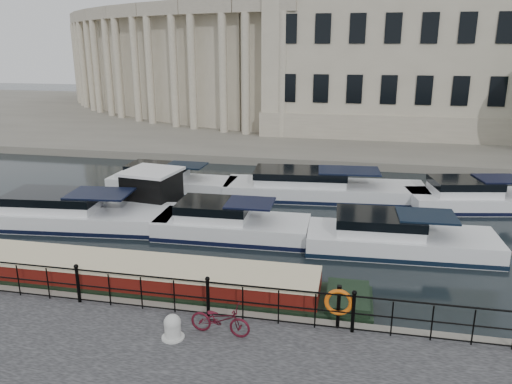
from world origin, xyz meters
TOP-DOWN VIEW (x-y plane):
  - ground_plane at (0.00, 0.00)m, footprint 160.00×160.00m
  - far_bank at (0.00, 39.00)m, footprint 120.00×42.00m
  - railing at (0.00, -2.25)m, footprint 24.14×0.14m
  - civic_building at (-1.00, 34.71)m, footprint 53.55×31.84m
  - bicycle at (0.58, -3.06)m, footprint 1.69×0.71m
  - mooring_bollard at (-0.59, -3.50)m, footprint 0.60×0.60m
  - life_ring_post at (3.61, -2.19)m, footprint 0.77×0.20m
  - narrowboat at (-3.35, -0.64)m, footprint 15.86×2.21m
  - harbour_hut at (-5.78, 7.50)m, footprint 3.70×3.22m
  - cabin_cruisers at (0.03, 8.21)m, footprint 26.59×10.15m

SIDE VIEW (x-z plane):
  - ground_plane at x=0.00m, z-range 0.00..0.00m
  - far_bank at x=0.00m, z-range 0.00..0.55m
  - narrowboat at x=-3.35m, z-range -0.42..1.15m
  - cabin_cruisers at x=0.03m, z-range -0.63..1.36m
  - mooring_bollard at x=-0.59m, z-range 0.53..1.21m
  - harbour_hut at x=-5.78m, z-range -0.15..2.06m
  - bicycle at x=0.58m, z-range 0.55..1.41m
  - railing at x=0.00m, z-range 0.59..1.81m
  - life_ring_post at x=3.61m, z-range 0.71..1.96m
  - civic_building at x=-1.00m, z-range -1.39..15.46m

